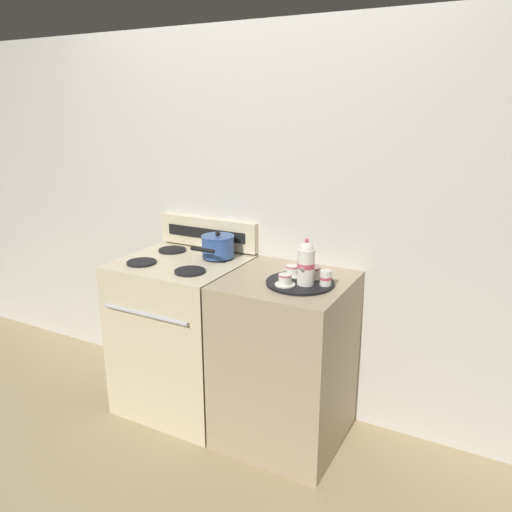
{
  "coord_description": "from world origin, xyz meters",
  "views": [
    {
      "loc": [
        1.33,
        -2.19,
        1.77
      ],
      "look_at": [
        0.14,
        0.05,
        1.0
      ],
      "focal_mm": 35.0,
      "sensor_mm": 36.0,
      "label": 1
    }
  ],
  "objects_px": {
    "teacup_front": "(314,273)",
    "creamer_jug": "(326,278)",
    "teacup_left": "(292,271)",
    "teapot": "(306,263)",
    "serving_tray": "(300,283)",
    "teacup_right": "(285,280)",
    "stove": "(184,334)",
    "saucepan": "(218,246)"
  },
  "relations": [
    {
      "from": "serving_tray",
      "to": "teacup_left",
      "type": "distance_m",
      "value": 0.1
    },
    {
      "from": "teacup_right",
      "to": "teacup_front",
      "type": "bearing_deg",
      "value": 63.6
    },
    {
      "from": "teapot",
      "to": "creamer_jug",
      "type": "xyz_separation_m",
      "value": [
        0.09,
        0.03,
        -0.07
      ]
    },
    {
      "from": "serving_tray",
      "to": "teapot",
      "type": "distance_m",
      "value": 0.12
    },
    {
      "from": "teacup_left",
      "to": "creamer_jug",
      "type": "bearing_deg",
      "value": -14.58
    },
    {
      "from": "stove",
      "to": "teacup_front",
      "type": "xyz_separation_m",
      "value": [
        0.79,
        0.05,
        0.5
      ]
    },
    {
      "from": "saucepan",
      "to": "teacup_right",
      "type": "relative_size",
      "value": 2.7
    },
    {
      "from": "teacup_left",
      "to": "teapot",
      "type": "bearing_deg",
      "value": -38.01
    },
    {
      "from": "teapot",
      "to": "teacup_front",
      "type": "relative_size",
      "value": 2.29
    },
    {
      "from": "teacup_front",
      "to": "creamer_jug",
      "type": "relative_size",
      "value": 1.34
    },
    {
      "from": "teacup_right",
      "to": "creamer_jug",
      "type": "bearing_deg",
      "value": 27.36
    },
    {
      "from": "teacup_front",
      "to": "creamer_jug",
      "type": "height_order",
      "value": "creamer_jug"
    },
    {
      "from": "teapot",
      "to": "creamer_jug",
      "type": "height_order",
      "value": "teapot"
    },
    {
      "from": "teacup_front",
      "to": "creamer_jug",
      "type": "distance_m",
      "value": 0.12
    },
    {
      "from": "saucepan",
      "to": "teacup_left",
      "type": "xyz_separation_m",
      "value": [
        0.52,
        -0.11,
        -0.03
      ]
    },
    {
      "from": "serving_tray",
      "to": "stove",
      "type": "bearing_deg",
      "value": 177.4
    },
    {
      "from": "serving_tray",
      "to": "teacup_front",
      "type": "relative_size",
      "value": 3.38
    },
    {
      "from": "serving_tray",
      "to": "teacup_left",
      "type": "xyz_separation_m",
      "value": [
        -0.07,
        0.06,
        0.03
      ]
    },
    {
      "from": "stove",
      "to": "teacup_right",
      "type": "relative_size",
      "value": 9.25
    },
    {
      "from": "stove",
      "to": "creamer_jug",
      "type": "bearing_deg",
      "value": -1.81
    },
    {
      "from": "saucepan",
      "to": "teapot",
      "type": "height_order",
      "value": "teapot"
    },
    {
      "from": "saucepan",
      "to": "teacup_left",
      "type": "height_order",
      "value": "saucepan"
    },
    {
      "from": "creamer_jug",
      "to": "teacup_right",
      "type": "bearing_deg",
      "value": -152.64
    },
    {
      "from": "saucepan",
      "to": "teacup_right",
      "type": "distance_m",
      "value": 0.6
    },
    {
      "from": "teacup_front",
      "to": "teacup_left",
      "type": "bearing_deg",
      "value": -166.55
    },
    {
      "from": "teacup_left",
      "to": "teacup_right",
      "type": "distance_m",
      "value": 0.14
    },
    {
      "from": "teapot",
      "to": "teacup_right",
      "type": "bearing_deg",
      "value": -145.27
    },
    {
      "from": "stove",
      "to": "creamer_jug",
      "type": "distance_m",
      "value": 1.02
    },
    {
      "from": "teapot",
      "to": "teacup_right",
      "type": "distance_m",
      "value": 0.13
    },
    {
      "from": "teacup_right",
      "to": "teacup_front",
      "type": "xyz_separation_m",
      "value": [
        0.08,
        0.17,
        0.0
      ]
    },
    {
      "from": "teapot",
      "to": "serving_tray",
      "type": "bearing_deg",
      "value": 145.8
    },
    {
      "from": "stove",
      "to": "teacup_front",
      "type": "relative_size",
      "value": 9.25
    },
    {
      "from": "stove",
      "to": "creamer_jug",
      "type": "relative_size",
      "value": 12.37
    },
    {
      "from": "serving_tray",
      "to": "teapot",
      "type": "height_order",
      "value": "teapot"
    },
    {
      "from": "serving_tray",
      "to": "teacup_left",
      "type": "bearing_deg",
      "value": 140.01
    },
    {
      "from": "teacup_right",
      "to": "teacup_front",
      "type": "relative_size",
      "value": 1.0
    },
    {
      "from": "serving_tray",
      "to": "teacup_front",
      "type": "height_order",
      "value": "teacup_front"
    },
    {
      "from": "teacup_right",
      "to": "saucepan",
      "type": "bearing_deg",
      "value": 154.74
    },
    {
      "from": "saucepan",
      "to": "teacup_front",
      "type": "relative_size",
      "value": 2.7
    },
    {
      "from": "stove",
      "to": "teacup_front",
      "type": "height_order",
      "value": "teacup_front"
    },
    {
      "from": "serving_tray",
      "to": "teacup_front",
      "type": "distance_m",
      "value": 0.1
    },
    {
      "from": "teacup_left",
      "to": "teacup_right",
      "type": "xyz_separation_m",
      "value": [
        0.02,
        -0.14,
        0.0
      ]
    }
  ]
}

